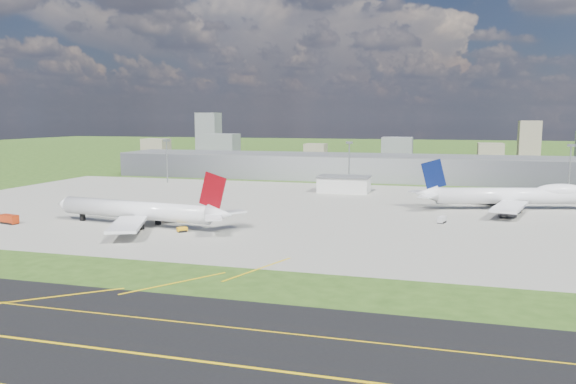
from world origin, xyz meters
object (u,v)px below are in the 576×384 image
(airliner_red_twin, at_px, (141,211))
(van_white_near, at_px, (442,220))
(fire_truck, at_px, (9,220))
(tug_yellow, at_px, (182,230))
(airliner_blue_quad, at_px, (518,196))

(airliner_red_twin, xyz_separation_m, van_white_near, (103.70, 35.60, -4.33))
(fire_truck, bearing_deg, tug_yellow, 15.58)
(tug_yellow, height_order, van_white_near, van_white_near)
(airliner_blue_quad, xyz_separation_m, fire_truck, (-183.53, -84.60, -4.33))
(van_white_near, bearing_deg, airliner_blue_quad, -18.41)
(fire_truck, bearing_deg, airliner_red_twin, 22.99)
(airliner_red_twin, height_order, tug_yellow, airliner_red_twin)
(tug_yellow, distance_m, van_white_near, 94.57)
(fire_truck, xyz_separation_m, van_white_near, (152.97, 44.56, -0.47))
(airliner_red_twin, distance_m, van_white_near, 109.73)
(van_white_near, bearing_deg, fire_truck, 125.18)
(fire_truck, relative_size, van_white_near, 1.57)
(fire_truck, bearing_deg, airliner_blue_quad, 37.43)
(airliner_red_twin, relative_size, van_white_near, 14.78)
(airliner_red_twin, bearing_deg, fire_truck, 18.02)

